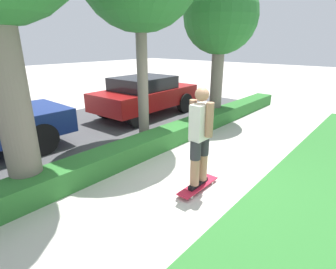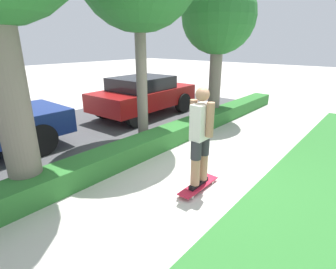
% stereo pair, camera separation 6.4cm
% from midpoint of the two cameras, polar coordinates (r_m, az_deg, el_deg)
% --- Properties ---
extents(ground_plane, '(60.00, 60.00, 0.00)m').
position_cam_midpoint_polar(ground_plane, '(5.19, 6.32, -9.44)').
color(ground_plane, '#BCB7AD').
extents(street_asphalt, '(14.77, 5.00, 0.01)m').
position_cam_midpoint_polar(street_asphalt, '(8.11, -18.81, 0.43)').
color(street_asphalt, '#474749').
rests_on(street_asphalt, ground_plane).
extents(hedge_row, '(14.77, 0.60, 0.42)m').
position_cam_midpoint_polar(hedge_row, '(6.05, -6.15, -2.90)').
color(hedge_row, '#2D702D').
rests_on(hedge_row, ground_plane).
extents(skateboard, '(0.96, 0.24, 0.08)m').
position_cam_midpoint_polar(skateboard, '(4.82, 6.95, -11.03)').
color(skateboard, red).
rests_on(skateboard, ground_plane).
extents(skater_person, '(0.51, 0.45, 1.75)m').
position_cam_midpoint_polar(skater_person, '(4.41, 7.44, -0.32)').
color(skater_person, black).
rests_on(skater_person, skateboard).
extents(tree_far, '(2.29, 2.29, 4.41)m').
position_cam_midpoint_polar(tree_far, '(8.91, 11.56, 23.58)').
color(tree_far, '#70665B').
rests_on(tree_far, ground_plane).
extents(parked_car_middle, '(3.97, 1.92, 1.38)m').
position_cam_midpoint_polar(parked_car_middle, '(9.44, -4.73, 8.67)').
color(parked_car_middle, maroon).
rests_on(parked_car_middle, ground_plane).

